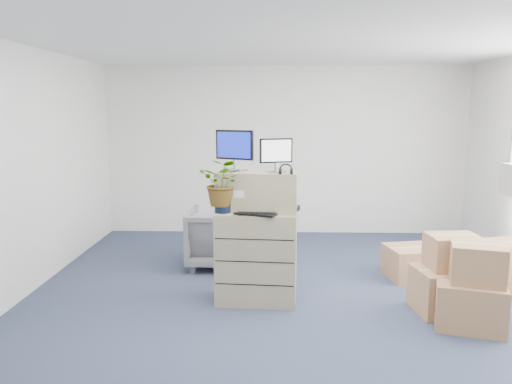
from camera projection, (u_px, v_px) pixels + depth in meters
ground at (294, 315)px, 5.12m from camera, size 7.00×7.00×0.00m
wall_back at (286, 151)px, 8.35m from camera, size 6.00×0.02×2.80m
filing_cabinet_lower at (257, 256)px, 5.43m from camera, size 0.89×0.59×1.00m
filing_cabinet_upper at (257, 191)px, 5.36m from camera, size 0.89×0.49×0.43m
monitor_left at (234, 148)px, 5.33m from camera, size 0.41×0.25×0.44m
monitor_right at (276, 153)px, 5.24m from camera, size 0.35×0.19×0.36m
headphones at (286, 170)px, 5.11m from camera, size 0.14×0.03×0.14m
keyboard at (256, 214)px, 5.19m from camera, size 0.47×0.34×0.02m
mouse at (283, 213)px, 5.22m from camera, size 0.10×0.07×0.03m
water_bottle at (267, 198)px, 5.37m from camera, size 0.08×0.08×0.28m
phone_dock at (250, 206)px, 5.42m from camera, size 0.06×0.05×0.12m
external_drive at (290, 208)px, 5.39m from camera, size 0.22×0.20×0.06m
tissue_box at (286, 202)px, 5.36m from camera, size 0.23×0.11×0.09m
potted_plant at (223, 189)px, 5.19m from camera, size 0.58×0.61×0.47m
office_chair at (220, 234)px, 6.68m from camera, size 0.86×0.81×0.86m
cardboard_boxes at (464, 274)px, 5.42m from camera, size 1.86×2.07×0.83m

